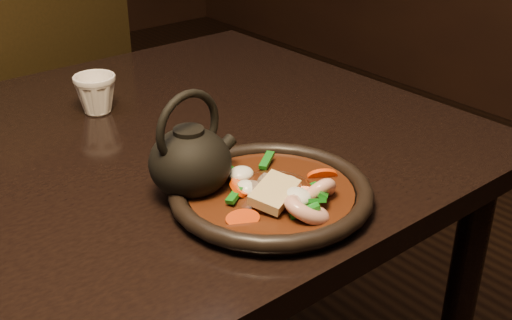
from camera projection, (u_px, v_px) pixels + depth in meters
chair at (37, 118)px, 1.70m from camera, size 0.58×0.58×0.99m
plate at (271, 193)px, 0.90m from camera, size 0.29×0.29×0.03m
stirfry at (276, 193)px, 0.89m from camera, size 0.22×0.21×0.06m
tea_cup at (96, 93)px, 1.18m from camera, size 0.09×0.09×0.08m
teapot at (190, 159)px, 0.89m from camera, size 0.14×0.12×0.16m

